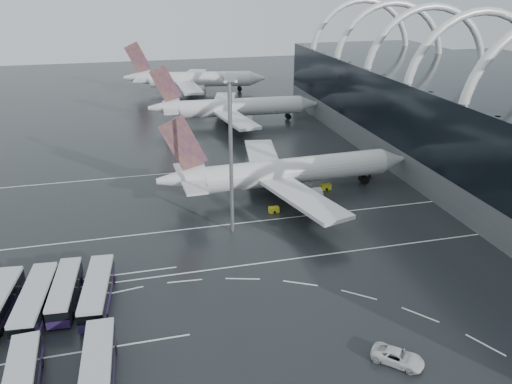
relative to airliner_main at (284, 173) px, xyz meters
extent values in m
plane|color=black|center=(-14.09, -23.10, -4.46)|extent=(420.00, 420.00, 0.00)
cube|color=#56575A|center=(47.91, -3.10, -1.46)|extent=(42.00, 160.00, 6.00)
cube|color=black|center=(47.91, -3.10, 8.54)|extent=(42.00, 160.00, 14.00)
torus|color=white|center=(43.91, 4.90, 13.54)|extent=(33.80, 1.80, 33.80)
torus|color=white|center=(43.91, 23.90, 13.54)|extent=(33.80, 1.80, 33.80)
torus|color=white|center=(43.91, 42.90, 13.54)|extent=(33.80, 1.80, 33.80)
torus|color=white|center=(43.91, 61.90, 13.54)|extent=(33.80, 1.80, 33.80)
cube|color=white|center=(-14.09, -25.10, -4.45)|extent=(120.00, 0.25, 0.01)
cube|color=white|center=(-14.09, -11.10, -4.45)|extent=(120.00, 0.25, 0.01)
cube|color=white|center=(-14.09, 16.90, -4.45)|extent=(120.00, 0.25, 0.01)
cube|color=white|center=(-38.09, -39.10, -4.45)|extent=(28.00, 0.25, 0.01)
cube|color=white|center=(-38.09, -23.10, -4.45)|extent=(28.00, 0.25, 0.01)
cylinder|color=silver|center=(2.68, 0.14, 0.16)|extent=(38.07, 7.22, 5.26)
cone|color=silver|center=(24.29, 1.27, 0.16)|extent=(5.71, 5.53, 5.26)
cone|color=silver|center=(-20.75, -1.08, 1.07)|extent=(9.33, 5.72, 5.26)
cube|color=#50196B|center=(-19.84, -1.04, 7.78)|extent=(8.75, 1.00, 11.14)
cube|color=silver|center=(-18.94, -0.99, 1.07)|extent=(4.92, 16.51, 0.45)
cube|color=silver|center=(-0.35, -11.36, -0.38)|extent=(11.99, 23.53, 0.73)
cube|color=silver|center=(-1.53, 11.27, -0.38)|extent=(9.82, 23.37, 0.73)
cylinder|color=gray|center=(2.20, -8.05, -2.01)|extent=(5.14, 3.34, 3.08)
cylinder|color=gray|center=(1.35, 8.24, -2.01)|extent=(5.14, 3.34, 3.08)
cube|color=black|center=(-0.94, -0.05, -3.46)|extent=(11.16, 6.36, 1.99)
cylinder|color=silver|center=(3.41, 55.28, 0.16)|extent=(36.75, 6.99, 5.26)
cone|color=silver|center=(24.38, 54.28, 0.16)|extent=(5.68, 5.51, 5.26)
cone|color=silver|center=(-19.37, 56.36, 1.07)|extent=(9.30, 5.68, 5.26)
cube|color=#50196B|center=(-18.46, 56.32, 7.77)|extent=(8.75, 0.96, 11.14)
cube|color=silver|center=(-17.55, 56.27, 1.07)|extent=(4.85, 16.49, 0.45)
cube|color=silver|center=(-0.75, 44.13, -0.38)|extent=(9.91, 23.38, 0.73)
cube|color=silver|center=(0.33, 66.76, -0.38)|extent=(11.90, 23.52, 0.73)
cylinder|color=gray|center=(2.12, 47.17, -2.01)|extent=(5.13, 3.31, 3.08)
cylinder|color=gray|center=(2.89, 63.47, -2.01)|extent=(5.13, 3.31, 3.08)
cube|color=black|center=(-0.21, 55.45, -3.46)|extent=(11.14, 6.31, 1.99)
cylinder|color=silver|center=(-2.31, 101.23, 0.47)|extent=(37.96, 11.76, 5.60)
cone|color=silver|center=(19.06, 97.63, 0.47)|extent=(6.65, 6.49, 5.60)
cone|color=silver|center=(-25.59, 105.14, 1.43)|extent=(10.46, 7.13, 5.60)
cube|color=#50196B|center=(-24.64, 104.98, 8.58)|extent=(9.27, 2.12, 11.87)
cube|color=silver|center=(-23.69, 104.82, 1.43)|extent=(7.17, 17.87, 0.48)
cube|color=silver|center=(-8.13, 89.96, -0.11)|extent=(7.79, 24.41, 0.77)
cube|color=silver|center=(-4.12, 113.77, -0.11)|extent=(15.16, 24.94, 0.77)
cylinder|color=gray|center=(-4.71, 92.81, -1.85)|extent=(5.78, 4.12, 3.28)
cylinder|color=gray|center=(-1.82, 109.96, -1.85)|extent=(5.78, 4.12, 3.28)
cube|color=black|center=(-6.12, 101.87, -3.40)|extent=(12.46, 8.02, 2.13)
cube|color=#251645|center=(-47.36, -29.21, -3.55)|extent=(4.35, 13.40, 1.11)
cylinder|color=black|center=(-46.42, -33.55, -3.95)|extent=(0.46, 1.05, 1.01)
cylinder|color=black|center=(-45.50, -25.17, -3.95)|extent=(0.46, 1.05, 1.01)
cylinder|color=black|center=(-48.30, -24.87, -3.95)|extent=(0.46, 1.05, 1.01)
cube|color=#251645|center=(-42.74, -30.06, -3.49)|extent=(4.24, 14.18, 1.18)
cube|color=black|center=(-42.74, -30.06, -2.20)|extent=(4.28, 13.91, 1.40)
cube|color=#B9B9BE|center=(-42.74, -30.06, -1.26)|extent=(4.24, 14.18, 0.48)
cylinder|color=black|center=(-41.61, -34.64, -3.92)|extent=(0.46, 1.10, 1.08)
cylinder|color=black|center=(-44.59, -34.40, -3.92)|extent=(0.46, 1.10, 1.08)
cylinder|color=black|center=(-40.88, -25.72, -3.92)|extent=(0.46, 1.10, 1.08)
cylinder|color=black|center=(-43.87, -25.48, -3.92)|extent=(0.46, 1.10, 1.08)
cube|color=#251645|center=(-39.30, -28.23, -3.58)|extent=(3.59, 12.79, 1.07)
cube|color=black|center=(-39.30, -28.23, -2.42)|extent=(3.63, 12.54, 1.26)
cube|color=#B9B9BE|center=(-39.30, -28.23, -1.57)|extent=(3.59, 12.79, 0.44)
cylinder|color=black|center=(-38.20, -32.35, -3.97)|extent=(0.40, 0.99, 0.97)
cylinder|color=black|center=(-40.90, -32.18, -3.97)|extent=(0.40, 0.99, 0.97)
cylinder|color=black|center=(-37.71, -24.27, -3.97)|extent=(0.40, 0.99, 0.97)
cylinder|color=black|center=(-40.41, -24.11, -3.97)|extent=(0.40, 0.99, 0.97)
cube|color=#251645|center=(-35.08, -29.54, -3.51)|extent=(4.24, 13.92, 1.16)
cube|color=black|center=(-35.08, -29.54, -2.25)|extent=(4.28, 13.65, 1.37)
cube|color=#B9B9BE|center=(-35.08, -29.54, -1.32)|extent=(4.24, 13.92, 0.47)
cylinder|color=black|center=(-34.01, -34.03, -3.93)|extent=(0.46, 1.08, 1.05)
cylinder|color=black|center=(-36.93, -33.78, -3.93)|extent=(0.46, 1.08, 1.05)
cylinder|color=black|center=(-33.24, -25.30, -3.93)|extent=(0.46, 1.08, 1.05)
cylinder|color=black|center=(-36.16, -25.04, -3.93)|extent=(0.46, 1.08, 1.05)
cube|color=black|center=(-42.05, -44.77, -2.35)|extent=(3.65, 12.95, 1.31)
cube|color=#B9B9BE|center=(-42.05, -44.77, -1.47)|extent=(3.61, 13.21, 0.45)
cylinder|color=black|center=(-40.88, -40.52, -3.96)|extent=(0.40, 1.02, 1.01)
cylinder|color=black|center=(-43.67, -40.67, -3.96)|extent=(0.40, 1.02, 1.01)
cube|color=#251645|center=(-34.45, -44.82, -3.51)|extent=(3.43, 13.86, 1.17)
cube|color=black|center=(-34.45, -44.82, -2.23)|extent=(3.48, 13.59, 1.38)
cube|color=#B9B9BE|center=(-34.45, -44.82, -1.30)|extent=(3.43, 13.86, 0.48)
cylinder|color=black|center=(-32.86, -40.45, -3.93)|extent=(0.40, 1.07, 1.06)
cylinder|color=black|center=(-35.81, -40.38, -3.93)|extent=(0.40, 1.07, 1.06)
imported|color=silver|center=(-1.83, -49.67, -3.65)|extent=(6.15, 5.94, 1.63)
cylinder|color=gray|center=(-13.47, -13.53, 8.44)|extent=(0.65, 0.65, 25.81)
cube|color=gray|center=(-13.47, -13.53, 21.62)|extent=(2.03, 2.03, 0.74)
cube|color=white|center=(-13.47, -13.53, 21.35)|extent=(1.84, 1.84, 0.37)
cube|color=yellow|center=(8.92, -0.23, -3.88)|extent=(2.11, 1.25, 1.15)
cube|color=slate|center=(11.24, 8.93, -3.80)|extent=(2.42, 1.43, 1.32)
cube|color=yellow|center=(-4.48, -8.17, -3.94)|extent=(1.89, 1.12, 1.03)
cube|color=slate|center=(20.82, 4.55, -3.93)|extent=(1.96, 1.16, 1.07)
camera|label=1|loc=(-28.17, -88.79, 35.71)|focal=35.00mm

